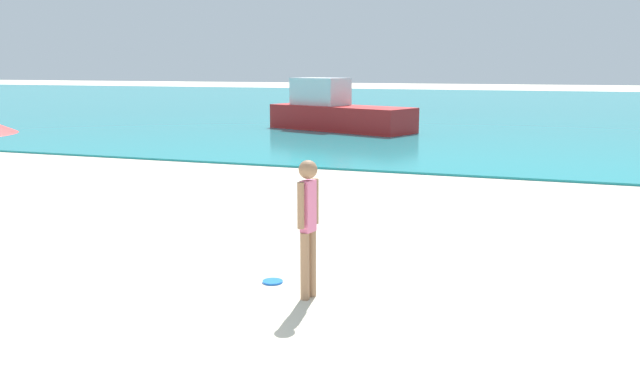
% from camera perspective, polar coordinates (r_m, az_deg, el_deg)
% --- Properties ---
extents(water, '(160.00, 60.00, 0.06)m').
position_cam_1_polar(water, '(46.65, 15.64, 7.10)').
color(water, teal).
rests_on(water, ground).
extents(person_standing, '(0.22, 0.37, 1.65)m').
position_cam_1_polar(person_standing, '(7.71, -1.02, -2.49)').
color(person_standing, '#936B4C').
rests_on(person_standing, ground).
extents(frisbee, '(0.26, 0.26, 0.03)m').
position_cam_1_polar(frisbee, '(8.52, -4.09, -7.68)').
color(frisbee, blue).
rests_on(frisbee, ground).
extents(boat_near, '(6.63, 4.13, 2.15)m').
position_cam_1_polar(boat_near, '(28.00, 1.43, 6.88)').
color(boat_near, red).
rests_on(boat_near, water).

